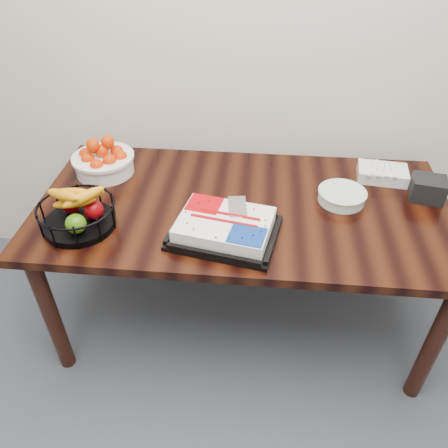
# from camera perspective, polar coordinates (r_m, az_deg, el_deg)

# --- Properties ---
(table) EXTENTS (1.80, 0.90, 0.75)m
(table) POSITION_cam_1_polar(r_m,az_deg,el_deg) (1.96, 2.52, 0.64)
(table) COLOR black
(table) RESTS_ON ground
(cake_tray) EXTENTS (0.46, 0.39, 0.09)m
(cake_tray) POSITION_cam_1_polar(r_m,az_deg,el_deg) (1.72, 0.10, -0.45)
(cake_tray) COLOR black
(cake_tray) RESTS_ON table
(tangerine_bowl) EXTENTS (0.29, 0.29, 0.18)m
(tangerine_bowl) POSITION_cam_1_polar(r_m,az_deg,el_deg) (2.16, -15.52, 8.34)
(tangerine_bowl) COLOR white
(tangerine_bowl) RESTS_ON table
(fruit_basket) EXTENTS (0.31, 0.31, 0.16)m
(fruit_basket) POSITION_cam_1_polar(r_m,az_deg,el_deg) (1.84, -18.63, 1.37)
(fruit_basket) COLOR black
(fruit_basket) RESTS_ON table
(plate_stack) EXTENTS (0.21, 0.21, 0.05)m
(plate_stack) POSITION_cam_1_polar(r_m,az_deg,el_deg) (1.98, 15.13, 3.54)
(plate_stack) COLOR white
(plate_stack) RESTS_ON table
(fork_bag) EXTENTS (0.24, 0.17, 0.06)m
(fork_bag) POSITION_cam_1_polar(r_m,az_deg,el_deg) (2.19, 19.98, 6.29)
(fork_bag) COLOR silver
(fork_bag) RESTS_ON table
(napkin_box) EXTENTS (0.16, 0.14, 0.10)m
(napkin_box) POSITION_cam_1_polar(r_m,az_deg,el_deg) (2.11, 25.09, 4.20)
(napkin_box) COLOR black
(napkin_box) RESTS_ON table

